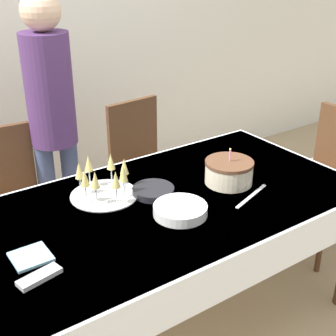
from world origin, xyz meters
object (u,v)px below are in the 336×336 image
object	(u,v)px
dining_chair_far_left	(9,202)
plate_stack_main	(180,210)
dining_chair_far_right	(143,165)
dining_chair_right_end	(329,176)
birthday_cake	(229,172)
person_standing	(51,110)
champagne_tray	(103,180)
plate_stack_dessert	(153,191)

from	to	relation	value
dining_chair_far_left	plate_stack_main	xyz separation A→B (m)	(0.52, -0.99, 0.25)
dining_chair_far_right	dining_chair_right_end	world-z (taller)	same
birthday_cake	person_standing	world-z (taller)	person_standing
dining_chair_far_left	champagne_tray	size ratio (longest dim) A/B	2.84
plate_stack_main	birthday_cake	bearing A→B (deg)	16.55
person_standing	plate_stack_main	bearing A→B (deg)	-80.09
champagne_tray	dining_chair_right_end	bearing A→B (deg)	-8.19
birthday_cake	person_standing	distance (m)	1.12
dining_chair_far_right	champagne_tray	xyz separation A→B (m)	(-0.62, -0.63, 0.32)
plate_stack_main	plate_stack_dessert	world-z (taller)	plate_stack_main
plate_stack_main	person_standing	distance (m)	1.09
dining_chair_far_left	champagne_tray	world-z (taller)	dining_chair_far_left
plate_stack_main	person_standing	xyz separation A→B (m)	(-0.18, 1.05, 0.24)
dining_chair_right_end	plate_stack_dessert	xyz separation A→B (m)	(-1.32, 0.10, 0.25)
plate_stack_dessert	person_standing	size ratio (longest dim) A/B	0.12
dining_chair_far_left	birthday_cake	distance (m)	1.31
plate_stack_dessert	champagne_tray	bearing A→B (deg)	149.65
dining_chair_far_right	birthday_cake	world-z (taller)	dining_chair_far_right
dining_chair_far_right	plate_stack_main	xyz separation A→B (m)	(-0.41, -0.99, 0.25)
plate_stack_dessert	dining_chair_far_left	bearing A→B (deg)	125.16
plate_stack_main	dining_chair_far_right	bearing A→B (deg)	67.54
plate_stack_dessert	person_standing	distance (m)	0.86
dining_chair_far_right	plate_stack_dessert	world-z (taller)	dining_chair_far_right
plate_stack_dessert	person_standing	world-z (taller)	person_standing
dining_chair_far_right	dining_chair_right_end	distance (m)	1.25
plate_stack_dessert	plate_stack_main	bearing A→B (deg)	-91.97
dining_chair_right_end	person_standing	xyz separation A→B (m)	(-1.51, 0.90, 0.50)
dining_chair_far_left	dining_chair_right_end	bearing A→B (deg)	-24.59
plate_stack_dessert	birthday_cake	bearing A→B (deg)	-17.28
person_standing	dining_chair_far_right	bearing A→B (deg)	-4.98
dining_chair_far_left	dining_chair_right_end	distance (m)	2.04
dining_chair_far_left	person_standing	distance (m)	0.60
dining_chair_far_right	champagne_tray	bearing A→B (deg)	-134.57
dining_chair_right_end	plate_stack_dessert	size ratio (longest dim) A/B	4.58
dining_chair_far_left	person_standing	world-z (taller)	person_standing
dining_chair_far_left	dining_chair_far_right	bearing A→B (deg)	-0.01
dining_chair_far_left	dining_chair_far_right	distance (m)	0.93
dining_chair_far_left	birthday_cake	xyz separation A→B (m)	(0.93, -0.87, 0.29)
champagne_tray	dining_chair_far_right	bearing A→B (deg)	45.43
champagne_tray	plate_stack_main	size ratio (longest dim) A/B	1.35
dining_chair_far_right	birthday_cake	bearing A→B (deg)	-90.41
dining_chair_far_right	dining_chair_right_end	xyz separation A→B (m)	(0.92, -0.85, 0.00)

